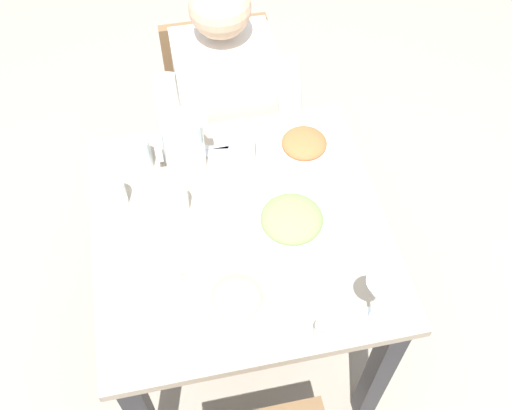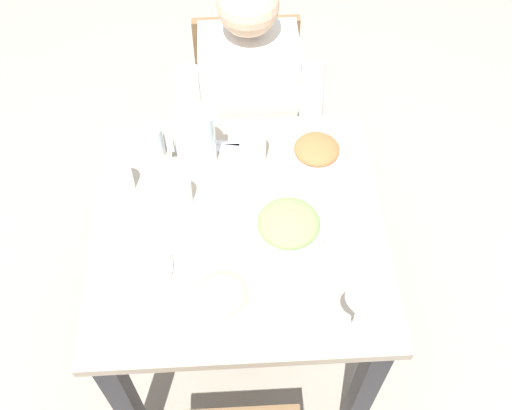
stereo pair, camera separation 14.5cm
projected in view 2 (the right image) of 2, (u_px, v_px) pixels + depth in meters
ground_plane at (242, 335)px, 2.24m from camera, size 8.00×8.00×0.00m
dining_table at (239, 250)px, 1.75m from camera, size 0.82×0.82×0.75m
chair_near at (248, 116)px, 2.27m from camera, size 0.40×0.40×0.86m
diner_near at (250, 128)px, 2.03m from camera, size 0.48×0.53×1.15m
water_pitcher at (194, 137)px, 1.70m from camera, size 0.16×0.12×0.19m
salad_bowl at (287, 227)px, 1.57m from camera, size 0.21×0.21×0.09m
plate_yoghurt at (133, 268)px, 1.53m from camera, size 0.20×0.20×0.04m
plate_rice_curry at (316, 151)px, 1.77m from camera, size 0.23×0.23×0.05m
plate_fries at (221, 294)px, 1.48m from camera, size 0.21×0.21×0.04m
water_glass_far_right at (178, 190)px, 1.65m from camera, size 0.07×0.07×0.09m
water_glass_near_left at (151, 142)px, 1.74m from camera, size 0.07×0.07×0.11m
water_glass_near_right at (120, 177)px, 1.67m from camera, size 0.07×0.07×0.09m
wine_glass at (358, 309)px, 1.32m from camera, size 0.08×0.08×0.20m
oil_carafe at (252, 146)px, 1.73m from camera, size 0.08×0.08×0.16m
salt_shaker at (297, 337)px, 1.40m from camera, size 0.03×0.03×0.05m
fork_near at (237, 148)px, 1.80m from camera, size 0.17×0.03×0.01m
knife_near at (231, 144)px, 1.81m from camera, size 0.19×0.05×0.01m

